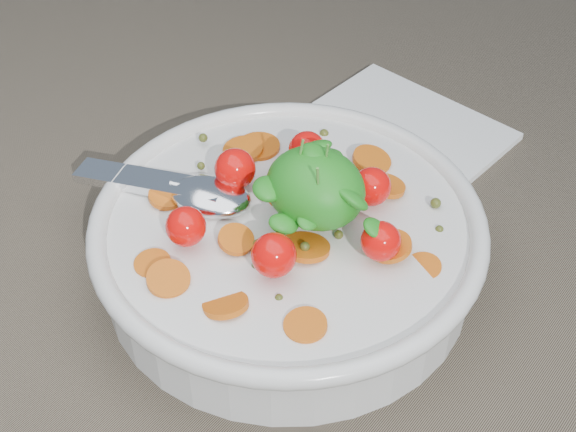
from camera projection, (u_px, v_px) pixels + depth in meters
The scene contains 3 objects.
ground at pixel (289, 246), 0.58m from camera, with size 6.00×6.00×0.00m, color #6B5F4C.
bowl at pixel (288, 240), 0.54m from camera, with size 0.28×0.26×0.11m.
napkin at pixel (396, 134), 0.67m from camera, with size 0.16×0.14×0.01m, color white.
Camera 1 is at (0.25, -0.32, 0.41)m, focal length 50.00 mm.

